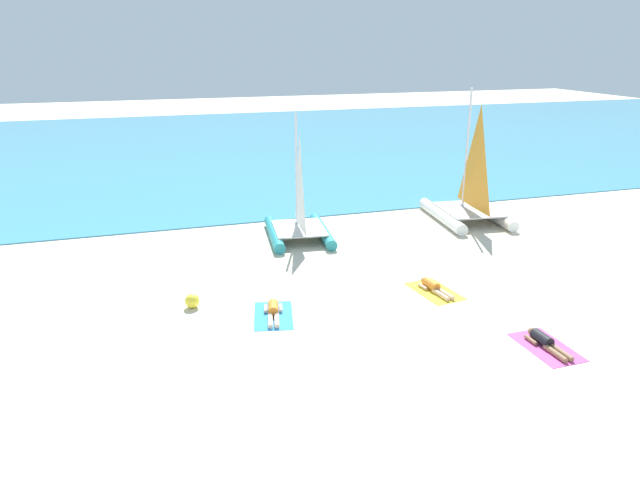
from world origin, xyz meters
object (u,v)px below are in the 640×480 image
at_px(sailboat_teal, 299,221).
at_px(sunbather_middle, 434,287).
at_px(towel_left, 273,316).
at_px(towel_right, 546,347).
at_px(beach_ball, 192,301).
at_px(sunbather_right, 545,342).
at_px(towel_middle, 435,291).
at_px(sailboat_white, 468,202).
at_px(sunbather_left, 273,311).

xyz_separation_m(sailboat_teal, sunbather_middle, (2.68, -6.31, -0.60)).
distance_m(towel_left, towel_right, 7.45).
bearing_deg(beach_ball, towel_left, -30.20).
bearing_deg(sunbather_middle, sunbather_right, -82.70).
bearing_deg(towel_left, sunbather_middle, 2.66).
relative_size(sailboat_teal, towel_left, 2.57).
distance_m(towel_left, sunbather_right, 7.42).
xyz_separation_m(sailboat_teal, beach_ball, (-4.75, -5.29, -0.51)).
distance_m(towel_middle, sunbather_right, 4.18).
relative_size(sailboat_white, sunbather_left, 3.62).
xyz_separation_m(sailboat_teal, towel_middle, (2.68, -6.38, -0.72)).
bearing_deg(sailboat_teal, sunbather_middle, -60.33).
bearing_deg(sunbather_left, beach_ball, 163.73).
height_order(sunbather_left, sunbather_right, same).
distance_m(sailboat_white, towel_middle, 8.30).
distance_m(sunbather_left, sunbather_middle, 5.25).
bearing_deg(towel_middle, beach_ball, 171.70).
bearing_deg(towel_middle, towel_left, -178.07).
xyz_separation_m(sunbather_left, towel_middle, (5.25, 0.11, -0.13)).
relative_size(towel_right, beach_ball, 4.40).
bearing_deg(sunbather_middle, towel_middle, -90.00).
height_order(sailboat_teal, sunbather_left, sailboat_teal).
relative_size(sailboat_white, sunbather_right, 3.62).
xyz_separation_m(towel_middle, sunbather_middle, (-0.01, 0.07, 0.13)).
height_order(towel_left, towel_right, same).
bearing_deg(towel_right, sunbather_left, 147.68).
xyz_separation_m(sailboat_teal, towel_left, (-2.58, -6.56, -0.72)).
bearing_deg(towel_left, sailboat_teal, 68.48).
bearing_deg(sunbather_left, towel_middle, 13.69).
bearing_deg(beach_ball, sunbather_left, -28.73).
relative_size(sailboat_teal, beach_ball, 11.34).
bearing_deg(towel_left, sailboat_white, 33.19).
height_order(towel_middle, sunbather_middle, sunbather_middle).
bearing_deg(beach_ball, sunbather_middle, -7.80).
bearing_deg(beach_ball, sailboat_white, 23.70).
xyz_separation_m(sailboat_white, sunbather_left, (-10.28, -6.67, -0.71)).
xyz_separation_m(towel_right, beach_ball, (-8.50, 5.19, 0.21)).
relative_size(sailboat_white, towel_right, 2.97).
bearing_deg(sailboat_teal, towel_middle, -60.48).
height_order(sailboat_white, towel_right, sailboat_white).
bearing_deg(sunbather_middle, sailboat_teal, 105.67).
bearing_deg(sunbather_left, towel_left, -90.00).
bearing_deg(sunbather_right, towel_middle, 103.68).
xyz_separation_m(sailboat_white, sunbather_middle, (-5.03, -6.49, -0.71)).
bearing_deg(sailboat_teal, towel_right, -63.64).
distance_m(sunbather_left, towel_middle, 5.26).
relative_size(sailboat_teal, sunbather_middle, 3.12).
distance_m(sunbather_right, beach_ball, 9.93).
distance_m(sailboat_white, sunbather_left, 12.27).
bearing_deg(sunbather_right, towel_left, 147.56).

